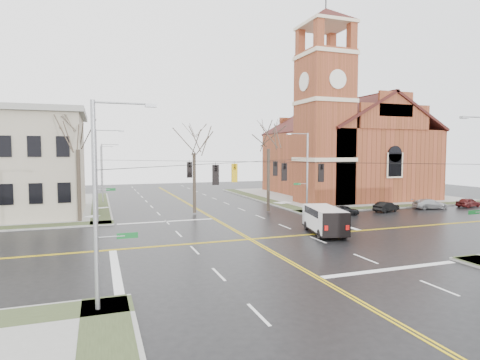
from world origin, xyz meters
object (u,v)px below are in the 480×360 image
object	(u,v)px
signal_pole_nw	(98,173)
cargo_van	(324,218)
church	(341,143)
streetlight_north_a	(103,170)
parked_car_a	(344,210)
tree_nw_near	(194,149)
signal_pole_ne	(306,169)
parked_car_b	(386,207)
signal_pole_sw	(99,199)
tree_ne	(268,145)
streetlight_north_b	(102,166)
parked_car_d	(468,202)
parked_car_c	(430,204)
tree_nw_far	(78,145)

from	to	relation	value
signal_pole_nw	cargo_van	distance (m)	21.70
church	streetlight_north_a	size ratio (longest dim) A/B	3.44
parked_car_a	tree_nw_near	world-z (taller)	tree_nw_near
cargo_van	parked_car_a	world-z (taller)	cargo_van
signal_pole_ne	parked_car_a	distance (m)	6.38
streetlight_north_a	parked_car_b	size ratio (longest dim) A/B	2.24
church	signal_pole_sw	world-z (taller)	church
streetlight_north_a	cargo_van	xyz separation A→B (m)	(17.39, -27.98, -3.14)
streetlight_north_a	tree_ne	distance (m)	23.67
streetlight_north_b	parked_car_d	size ratio (longest dim) A/B	2.27
parked_car_c	tree_nw_far	size ratio (longest dim) A/B	0.40
signal_pole_sw	tree_nw_near	xyz separation A→B (m)	(10.10, 25.72, 2.34)
church	streetlight_north_b	xyz separation A→B (m)	(-35.42, 23.22, -3.97)
cargo_van	parked_car_a	bearing A→B (deg)	59.59
parked_car_a	tree_nw_near	distance (m)	17.89
parked_car_c	streetlight_north_a	bearing A→B (deg)	74.01
parked_car_b	tree_nw_far	size ratio (longest dim) A/B	0.34
parked_car_d	tree_ne	distance (m)	27.00
church	parked_car_d	size ratio (longest dim) A/B	7.80
signal_pole_nw	parked_car_c	size ratio (longest dim) A/B	2.15
signal_pole_nw	streetlight_north_a	world-z (taller)	signal_pole_nw
signal_pole_sw	parked_car_c	xyz separation A→B (m)	(38.30, 20.17, -4.34)
parked_car_a	parked_car_c	world-z (taller)	parked_car_c
parked_car_c	tree_nw_far	world-z (taller)	tree_nw_far
signal_pole_ne	tree_ne	bearing A→B (deg)	163.46
tree_ne	tree_nw_far	bearing A→B (deg)	-179.98
signal_pole_nw	tree_ne	size ratio (longest dim) A/B	0.83
streetlight_north_a	signal_pole_nw	bearing A→B (deg)	-92.32
signal_pole_sw	parked_car_b	world-z (taller)	signal_pole_sw
signal_pole_nw	parked_car_c	world-z (taller)	signal_pole_nw
streetlight_north_b	parked_car_c	distance (m)	54.56
signal_pole_nw	parked_car_a	bearing A→B (deg)	-8.46
parked_car_b	streetlight_north_a	bearing A→B (deg)	41.11
parked_car_b	parked_car_a	bearing A→B (deg)	80.36
parked_car_c	parked_car_b	bearing A→B (deg)	102.69
streetlight_north_a	streetlight_north_b	size ratio (longest dim) A/B	1.00
parked_car_c	signal_pole_nw	bearing A→B (deg)	96.97
cargo_van	parked_car_c	distance (m)	22.02
parked_car_b	parked_car_d	world-z (taller)	parked_car_d
signal_pole_sw	streetlight_north_b	bearing A→B (deg)	89.36
church	parked_car_a	size ratio (longest dim) A/B	8.07
signal_pole_nw	parked_car_a	xyz separation A→B (m)	(25.36, -3.77, -4.37)
tree_nw_near	streetlight_north_b	bearing A→B (deg)	105.61
signal_pole_ne	tree_nw_near	size ratio (longest dim) A/B	0.90
signal_pole_nw	parked_car_d	size ratio (longest dim) A/B	2.55
signal_pole_ne	church	bearing A→B (deg)	44.66
cargo_van	parked_car_b	world-z (taller)	cargo_van
streetlight_north_b	tree_nw_near	distance (m)	35.18
tree_nw_far	signal_pole_nw	bearing A→B (deg)	-34.17
parked_car_c	tree_ne	distance (m)	21.50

